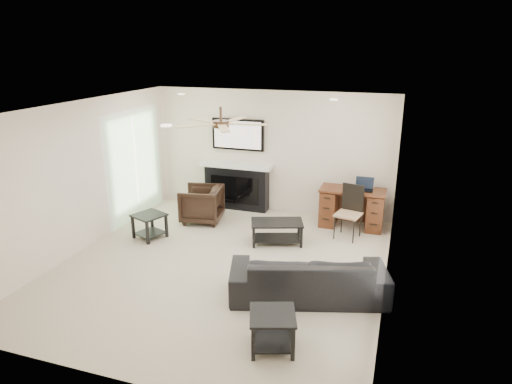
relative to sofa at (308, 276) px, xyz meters
The scene contains 10 objects.
room_shell 1.97m from the sofa, 156.90° to the left, with size 5.50×5.54×2.52m.
sofa is the anchor object (origin of this frame).
armchair 3.37m from the sofa, 140.41° to the left, with size 0.75×0.78×0.71m, color black.
coffee_table 1.84m from the sofa, 119.36° to the left, with size 0.90×0.50×0.40m, color black.
end_table_near 1.26m from the sofa, 96.84° to the right, with size 0.52×0.52×0.45m, color black.
end_table_left 3.34m from the sofa, 160.75° to the left, with size 0.50×0.50×0.45m, color black.
fireplace_unit 3.82m from the sofa, 125.73° to the left, with size 1.52×0.34×1.91m, color black.
desk 2.78m from the sofa, 84.78° to the left, with size 1.22×0.56×0.76m, color #3D200F.
desk_chair 2.24m from the sofa, 83.50° to the left, with size 0.42×0.44×0.97m, color black.
laptop 2.84m from the sofa, 80.64° to the left, with size 0.33×0.24×0.23m, color black.
Camera 1 is at (2.56, -6.04, 3.36)m, focal length 32.00 mm.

